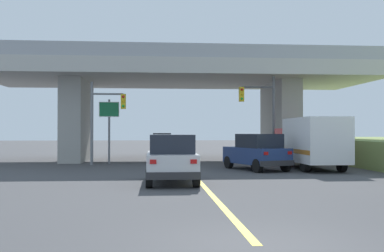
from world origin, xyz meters
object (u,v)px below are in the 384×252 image
Objects in this scene: suv_lead at (171,159)px; box_truck at (311,142)px; traffic_signal_farside at (103,114)px; highway_sign at (109,118)px; sedan_oncoming at (162,144)px; suv_crossing at (257,152)px; traffic_signal_nearside at (263,109)px.

suv_lead is 10.59m from box_truck.
highway_sign is (0.27, 1.04, -0.22)m from traffic_signal_farside.
sedan_oncoming is (-8.28, 16.56, -0.54)m from box_truck.
traffic_signal_farside is at bearing -107.59° from sedan_oncoming.
traffic_signal_farside reaches higher than suv_crossing.
highway_sign is at bearing 127.84° from suv_crossing.
traffic_signal_farside reaches higher than box_truck.
box_truck reaches higher than sedan_oncoming.
suv_crossing is 0.88× the size of traffic_signal_farside.
suv_crossing is 0.67× the size of box_truck.
suv_lead and suv_crossing have the same top height.
sedan_oncoming is 0.90× the size of traffic_signal_farside.
traffic_signal_farside is (-3.95, -12.46, 2.29)m from sedan_oncoming.
highway_sign reaches higher than suv_lead.
suv_lead is 0.99× the size of highway_sign.
traffic_signal_farside is at bearing 133.66° from suv_crossing.
box_truck is at bearing -18.56° from traffic_signal_farside.
traffic_signal_farside is 1.10m from highway_sign.
sedan_oncoming is at bearing 72.13° from highway_sign.
suv_lead is 23.19m from sedan_oncoming.
suv_crossing is at bearing -73.45° from sedan_oncoming.
suv_lead is at bearing -120.97° from traffic_signal_nearside.
traffic_signal_nearside is 10.43m from traffic_signal_farside.
suv_crossing is 10.35m from traffic_signal_farside.
traffic_signal_farside is at bearing 179.90° from traffic_signal_nearside.
traffic_signal_nearside reaches higher than box_truck.
box_truck is 1.20× the size of traffic_signal_nearside.
traffic_signal_farside is (-10.42, 0.02, -0.33)m from traffic_signal_nearside.
sedan_oncoming is at bearing 117.42° from traffic_signal_nearside.
box_truck is 1.46× the size of sedan_oncoming.
sedan_oncoming is 1.11× the size of highway_sign.
traffic_signal_nearside reaches higher than sedan_oncoming.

